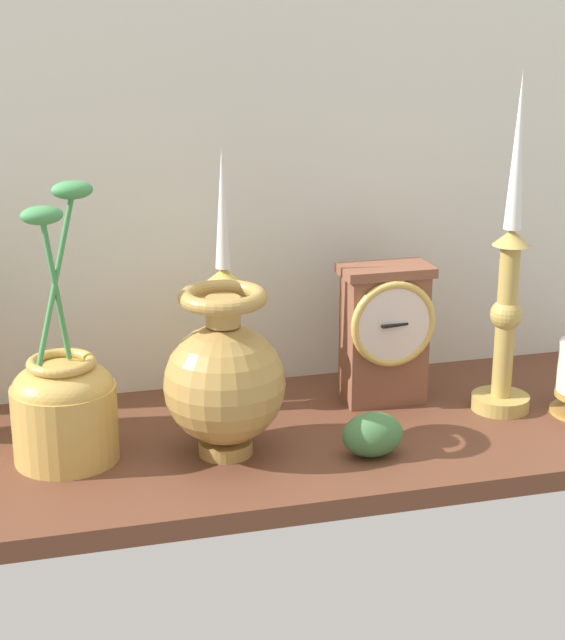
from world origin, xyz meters
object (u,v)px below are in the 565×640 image
object	(u,v)px
candlestick_tall_center	(225,333)
brass_vase_bulbous	(224,379)
brass_vase_jar	(64,402)
candlestick_tall_left	(508,297)
mantel_clock	(385,332)

from	to	relation	value
candlestick_tall_center	brass_vase_bulbous	world-z (taller)	candlestick_tall_center
candlestick_tall_center	brass_vase_jar	bearing A→B (deg)	-154.75
brass_vase_jar	candlestick_tall_left	bearing A→B (deg)	0.67
mantel_clock	candlestick_tall_left	world-z (taller)	candlestick_tall_left
mantel_clock	candlestick_tall_center	bearing A→B (deg)	172.80
candlestick_tall_center	brass_vase_bulbous	bearing A→B (deg)	-101.96
candlestick_tall_left	brass_vase_bulbous	size ratio (longest dim) A/B	2.15
brass_vase_jar	candlestick_tall_center	bearing A→B (deg)	25.25
candlestick_tall_center	brass_vase_jar	xyz separation A→B (cm)	(-20.08, -9.47, -3.34)
brass_vase_bulbous	mantel_clock	bearing A→B (deg)	24.13
mantel_clock	brass_vase_jar	world-z (taller)	brass_vase_jar
candlestick_tall_left	brass_vase_jar	bearing A→B (deg)	-179.33
brass_vase_jar	brass_vase_bulbous	bearing A→B (deg)	-10.45
candlestick_tall_left	brass_vase_bulbous	xyz separation A→B (cm)	(-35.96, -3.83, -5.67)
mantel_clock	candlestick_tall_center	distance (cm)	20.16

